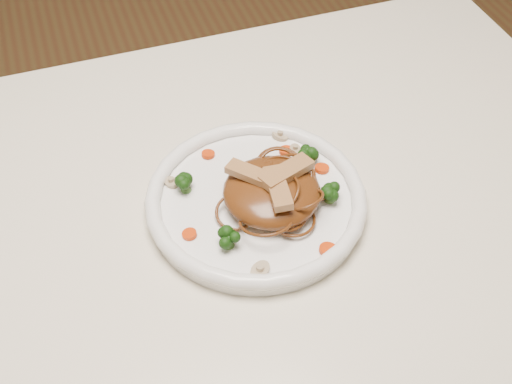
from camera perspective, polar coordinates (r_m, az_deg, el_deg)
name	(u,v)px	position (r m, az deg, el deg)	size (l,w,h in m)	color
table	(209,276)	(0.90, -4.12, -7.24)	(1.20, 0.80, 0.75)	beige
plate	(256,204)	(0.83, 0.00, -1.02)	(0.28, 0.28, 0.02)	white
noodle_mound	(272,192)	(0.81, 1.38, 0.04)	(0.12, 0.12, 0.04)	#5B2E11
chicken_a	(287,172)	(0.80, 2.67, 1.73)	(0.07, 0.02, 0.01)	tan
chicken_b	(252,174)	(0.80, -0.34, 1.56)	(0.07, 0.02, 0.01)	tan
chicken_c	(278,188)	(0.78, 1.92, 0.36)	(0.07, 0.02, 0.01)	tan
broccoli_0	(306,153)	(0.87, 4.39, 3.36)	(0.02, 0.02, 0.03)	#133B0C
broccoli_1	(185,182)	(0.83, -6.15, 0.85)	(0.03, 0.03, 0.03)	#133B0C
broccoli_2	(228,238)	(0.77, -2.41, -3.98)	(0.02, 0.02, 0.03)	#133B0C
broccoli_3	(330,193)	(0.82, 6.48, -0.08)	(0.02, 0.02, 0.03)	#133B0C
carrot_0	(286,151)	(0.89, 2.65, 3.60)	(0.02, 0.02, 0.01)	red
carrot_1	(189,234)	(0.79, -5.80, -3.66)	(0.02, 0.02, 0.01)	red
carrot_2	(322,168)	(0.87, 5.74, 2.05)	(0.02, 0.02, 0.01)	red
carrot_3	(208,154)	(0.88, -4.17, 3.29)	(0.02, 0.02, 0.01)	red
carrot_4	(328,250)	(0.78, 6.30, -5.00)	(0.02, 0.02, 0.01)	red
mushroom_0	(260,270)	(0.76, 0.35, -6.82)	(0.03, 0.03, 0.01)	beige
mushroom_1	(295,150)	(0.89, 3.42, 3.66)	(0.02, 0.02, 0.01)	beige
mushroom_2	(171,182)	(0.85, -7.35, 0.82)	(0.02, 0.02, 0.01)	beige
mushroom_3	(280,136)	(0.91, 2.11, 4.89)	(0.02, 0.02, 0.01)	beige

